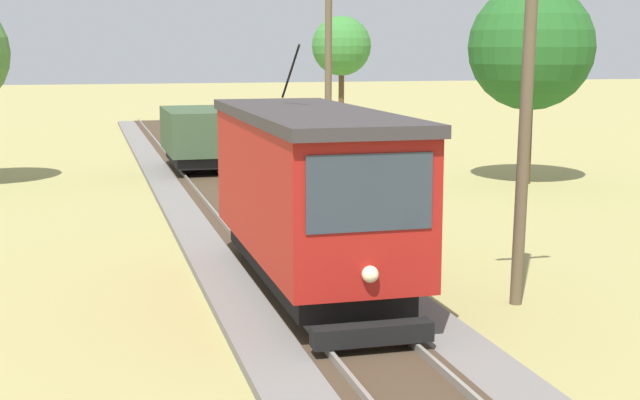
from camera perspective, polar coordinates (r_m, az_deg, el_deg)
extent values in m
cube|color=maroon|center=(18.22, -0.71, 0.94)|extent=(2.50, 8.00, 2.60)
cube|color=#383333|center=(18.06, -0.72, 5.37)|extent=(2.60, 8.32, 0.22)
cube|color=black|center=(18.52, -0.70, -3.90)|extent=(2.10, 7.04, 0.44)
cube|color=#2D3842|center=(14.33, 3.17, 0.46)|extent=(2.10, 0.03, 1.25)
cube|color=#2D3842|center=(18.51, 3.08, 2.20)|extent=(0.02, 6.72, 1.04)
sphere|color=#F4EAB2|center=(14.55, 3.18, -4.70)|extent=(0.28, 0.28, 0.28)
cylinder|color=black|center=(19.57, -1.87, 8.06)|extent=(0.05, 1.67, 1.19)
cube|color=black|center=(14.69, 3.31, -8.42)|extent=(2.00, 0.36, 0.32)
cylinder|color=black|center=(16.42, 1.20, -5.66)|extent=(1.54, 0.80, 0.80)
cylinder|color=black|center=(20.65, -2.21, -2.50)|extent=(1.54, 0.80, 0.80)
cube|color=#384C33|center=(36.55, -7.83, 4.36)|extent=(2.40, 5.20, 1.70)
cube|color=black|center=(36.66, -7.79, 2.68)|extent=(2.02, 4.78, 0.38)
cylinder|color=black|center=(35.12, -7.48, 2.39)|extent=(1.54, 0.76, 0.76)
cylinder|color=black|center=(38.20, -8.07, 2.95)|extent=(1.54, 0.76, 0.76)
cylinder|color=brown|center=(17.76, 12.84, 5.54)|extent=(0.24, 0.50, 7.72)
cylinder|color=brown|center=(31.20, 0.53, 7.83)|extent=(0.24, 0.32, 8.18)
cylinder|color=#4C3823|center=(34.70, 12.94, 3.75)|extent=(0.32, 0.32, 3.33)
sphere|color=#235B23|center=(34.54, 13.16, 9.37)|extent=(4.63, 4.63, 4.63)
cylinder|color=#4C3823|center=(51.96, 1.35, 6.15)|extent=(0.32, 0.32, 3.89)
sphere|color=#387A33|center=(51.87, 1.36, 9.69)|extent=(3.35, 3.35, 3.35)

